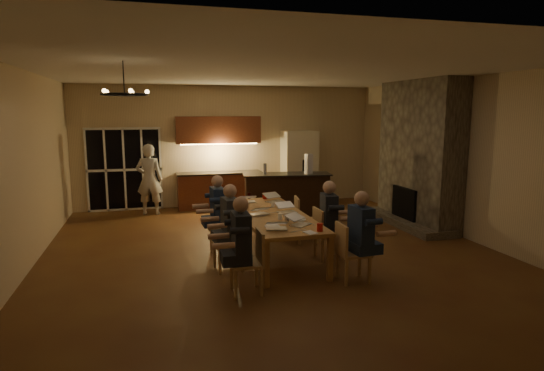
{
  "coord_description": "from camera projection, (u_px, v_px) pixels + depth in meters",
  "views": [
    {
      "loc": [
        -2.07,
        -7.63,
        2.52
      ],
      "look_at": [
        0.08,
        0.3,
        1.18
      ],
      "focal_mm": 30.0,
      "sensor_mm": 36.0,
      "label": 1
    }
  ],
  "objects": [
    {
      "name": "person_right_near",
      "position": [
        361.0,
        237.0,
        6.69
      ],
      "size": [
        0.65,
        0.65,
        1.38
      ],
      "primitive_type": null,
      "rotation": [
        0.0,
        0.0,
        1.65
      ],
      "color": "navy",
      "rests_on": "ground"
    },
    {
      "name": "standing_person",
      "position": [
        149.0,
        179.0,
        11.17
      ],
      "size": [
        0.71,
        0.55,
        1.75
      ],
      "primitive_type": "imported",
      "rotation": [
        0.0,
        0.0,
        2.92
      ],
      "color": "silver",
      "rests_on": "ground"
    },
    {
      "name": "mug_mid",
      "position": [
        273.0,
        204.0,
        8.52
      ],
      "size": [
        0.07,
        0.07,
        0.1
      ],
      "primitive_type": "cylinder",
      "color": "white",
      "rests_on": "dining_table"
    },
    {
      "name": "chair_right_near",
      "position": [
        354.0,
        252.0,
        6.77
      ],
      "size": [
        0.46,
        0.46,
        0.89
      ],
      "primitive_type": null,
      "rotation": [
        0.0,
        0.0,
        1.53
      ],
      "color": "tan",
      "rests_on": "ground"
    },
    {
      "name": "person_right_mid",
      "position": [
        329.0,
        221.0,
        7.67
      ],
      "size": [
        0.68,
        0.68,
        1.38
      ],
      "primitive_type": null,
      "rotation": [
        0.0,
        0.0,
        1.43
      ],
      "color": "#1F2328",
      "rests_on": "ground"
    },
    {
      "name": "refrigerator",
      "position": [
        299.0,
        168.0,
        12.49
      ],
      "size": [
        0.9,
        0.68,
        2.0
      ],
      "primitive_type": "cube",
      "color": "beige",
      "rests_on": "ground"
    },
    {
      "name": "kitchenette",
      "position": [
        219.0,
        162.0,
        11.94
      ],
      "size": [
        2.24,
        0.68,
        2.4
      ],
      "primitive_type": null,
      "color": "brown",
      "rests_on": "ground"
    },
    {
      "name": "chair_left_near",
      "position": [
        246.0,
        263.0,
        6.31
      ],
      "size": [
        0.45,
        0.45,
        0.89
      ],
      "primitive_type": null,
      "rotation": [
        0.0,
        0.0,
        -1.59
      ],
      "color": "tan",
      "rests_on": "ground"
    },
    {
      "name": "chair_left_mid",
      "position": [
        228.0,
        243.0,
        7.24
      ],
      "size": [
        0.47,
        0.47,
        0.89
      ],
      "primitive_type": null,
      "rotation": [
        0.0,
        0.0,
        -1.49
      ],
      "color": "tan",
      "rests_on": "ground"
    },
    {
      "name": "plate_left",
      "position": [
        272.0,
        226.0,
        7.05
      ],
      "size": [
        0.24,
        0.24,
        0.02
      ],
      "primitive_type": "cylinder",
      "color": "white",
      "rests_on": "dining_table"
    },
    {
      "name": "french_doors",
      "position": [
        124.0,
        170.0,
        11.6
      ],
      "size": [
        1.86,
        0.08,
        2.1
      ],
      "primitive_type": "cube",
      "color": "black",
      "rests_on": "ground"
    },
    {
      "name": "chair_right_mid",
      "position": [
        329.0,
        234.0,
        7.81
      ],
      "size": [
        0.44,
        0.44,
        0.89
      ],
      "primitive_type": null,
      "rotation": [
        0.0,
        0.0,
        1.58
      ],
      "color": "tan",
      "rests_on": "ground"
    },
    {
      "name": "can_silver",
      "position": [
        287.0,
        219.0,
        7.32
      ],
      "size": [
        0.07,
        0.07,
        0.12
      ],
      "primitive_type": "cylinder",
      "color": "#B2B2B7",
      "rests_on": "dining_table"
    },
    {
      "name": "laptop_a",
      "position": [
        276.0,
        222.0,
        6.9
      ],
      "size": [
        0.37,
        0.34,
        0.23
      ],
      "primitive_type": null,
      "rotation": [
        0.0,
        0.0,
        2.94
      ],
      "color": "silver",
      "rests_on": "dining_table"
    },
    {
      "name": "fireplace",
      "position": [
        419.0,
        154.0,
        10.05
      ],
      "size": [
        0.58,
        2.5,
        3.2
      ],
      "primitive_type": "cube",
      "color": "#6F6757",
      "rests_on": "ground"
    },
    {
      "name": "laptop_e",
      "position": [
        247.0,
        197.0,
        8.96
      ],
      "size": [
        0.34,
        0.31,
        0.23
      ],
      "primitive_type": null,
      "rotation": [
        0.0,
        0.0,
        3.05
      ],
      "color": "silver",
      "rests_on": "dining_table"
    },
    {
      "name": "chair_left_far",
      "position": [
        222.0,
        226.0,
        8.31
      ],
      "size": [
        0.55,
        0.55,
        0.89
      ],
      "primitive_type": null,
      "rotation": [
        0.0,
        0.0,
        -1.87
      ],
      "color": "tan",
      "rests_on": "ground"
    },
    {
      "name": "laptop_c",
      "position": [
        259.0,
        208.0,
        7.88
      ],
      "size": [
        0.37,
        0.34,
        0.23
      ],
      "primitive_type": null,
      "rotation": [
        0.0,
        0.0,
        3.35
      ],
      "color": "silver",
      "rests_on": "dining_table"
    },
    {
      "name": "chair_right_far",
      "position": [
        307.0,
        220.0,
        8.81
      ],
      "size": [
        0.5,
        0.5,
        0.89
      ],
      "primitive_type": null,
      "rotation": [
        0.0,
        0.0,
        1.42
      ],
      "color": "tan",
      "rests_on": "ground"
    },
    {
      "name": "redcup_near",
      "position": [
        320.0,
        227.0,
        6.79
      ],
      "size": [
        0.09,
        0.09,
        0.12
      ],
      "primitive_type": "cylinder",
      "color": "red",
      "rests_on": "dining_table"
    },
    {
      "name": "laptop_b",
      "position": [
        300.0,
        218.0,
        7.14
      ],
      "size": [
        0.42,
        0.42,
        0.23
      ],
      "primitive_type": null,
      "rotation": [
        0.0,
        0.0,
        0.67
      ],
      "color": "silver",
      "rests_on": "dining_table"
    },
    {
      "name": "bar_island",
      "position": [
        287.0,
        196.0,
        10.76
      ],
      "size": [
        2.13,
        0.97,
        1.08
      ],
      "primitive_type": "cube",
      "rotation": [
        0.0,
        0.0,
        -0.15
      ],
      "color": "black",
      "rests_on": "ground"
    },
    {
      "name": "floor",
      "position": [
        272.0,
        253.0,
        8.21
      ],
      "size": [
        9.0,
        9.0,
        0.0
      ],
      "primitive_type": "plane",
      "color": "brown",
      "rests_on": "ground"
    },
    {
      "name": "laptop_d",
      "position": [
        287.0,
        206.0,
        8.02
      ],
      "size": [
        0.36,
        0.32,
        0.23
      ],
      "primitive_type": null,
      "rotation": [
        0.0,
        0.0,
        0.15
      ],
      "color": "silver",
      "rests_on": "dining_table"
    },
    {
      "name": "right_wall",
      "position": [
        468.0,
        159.0,
        8.99
      ],
      "size": [
        0.04,
        9.0,
        3.2
      ],
      "primitive_type": "cube",
      "color": "beige",
      "rests_on": "ground"
    },
    {
      "name": "person_left_mid",
      "position": [
        230.0,
        226.0,
        7.32
      ],
      "size": [
        0.66,
        0.66,
        1.38
      ],
      "primitive_type": null,
      "rotation": [
        0.0,
        0.0,
        -1.46
      ],
      "color": "#373A41",
      "rests_on": "ground"
    },
    {
      "name": "can_cola",
      "position": [
        249.0,
        196.0,
        9.33
      ],
      "size": [
        0.06,
        0.06,
        0.12
      ],
      "primitive_type": "cylinder",
      "color": "#3F0F0C",
      "rests_on": "dining_table"
    },
    {
      "name": "back_wall",
      "position": [
        228.0,
        146.0,
        12.25
      ],
      "size": [
        8.0,
        0.04,
        3.2
      ],
      "primitive_type": "cube",
      "color": "beige",
      "rests_on": "ground"
    },
    {
      "name": "plate_far",
      "position": [
        282.0,
        204.0,
        8.78
      ],
      "size": [
        0.24,
        0.24,
        0.02
      ],
      "primitive_type": "cylinder",
      "color": "white",
      "rests_on": "dining_table"
    },
    {
      "name": "left_wall",
      "position": [
        18.0,
        173.0,
        6.91
      ],
      "size": [
        0.04,
        9.0,
        3.2
      ],
      "primitive_type": "cube",
      "color": "beige",
      "rests_on": "ground"
    },
    {
      "name": "person_left_near",
      "position": [
        241.0,
        246.0,
        6.27
      ],
      "size": [
        0.61,
        0.61,
        1.38
      ],
      "primitive_type": null,
      "rotation": [
        0.0,
        0.0,
        -1.59
      ],
      "color": "#1F2328",
      "rests_on": "ground"
    },
    {
      "name": "mug_back",
      "position": [
        242.0,
        203.0,
        8.65
      ],
      "size": [
        0.08,
        0.08,
        0.1
      ],
      "primitive_type": "cylinder",
      "color": "white",
      "rests_on": "dining_table"
    },
    {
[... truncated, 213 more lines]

